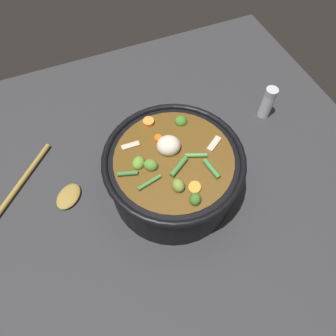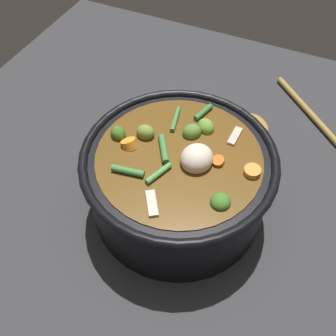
{
  "view_description": "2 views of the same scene",
  "coord_description": "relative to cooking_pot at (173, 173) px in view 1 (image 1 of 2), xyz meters",
  "views": [
    {
      "loc": [
        0.32,
        -0.15,
        0.68
      ],
      "look_at": [
        0.01,
        -0.02,
        0.13
      ],
      "focal_mm": 32.99,
      "sensor_mm": 36.0,
      "label": 1
    },
    {
      "loc": [
        -0.14,
        0.35,
        0.57
      ],
      "look_at": [
        0.02,
        0.0,
        0.1
      ],
      "focal_mm": 40.73,
      "sensor_mm": 36.0,
      "label": 2
    }
  ],
  "objects": [
    {
      "name": "wooden_spoon",
      "position": [
        -0.11,
        -0.28,
        -0.07
      ],
      "size": [
        0.22,
        0.22,
        0.01
      ],
      "color": "olive",
      "rests_on": "ground_plane"
    },
    {
      "name": "salt_shaker",
      "position": [
        -0.12,
        0.33,
        -0.02
      ],
      "size": [
        0.03,
        0.03,
        0.1
      ],
      "color": "silver",
      "rests_on": "ground_plane"
    },
    {
      "name": "cooking_pot",
      "position": [
        0.0,
        0.0,
        0.0
      ],
      "size": [
        0.31,
        0.31,
        0.16
      ],
      "color": "black",
      "rests_on": "ground_plane"
    },
    {
      "name": "ground_plane",
      "position": [
        0.0,
        0.0,
        -0.07
      ],
      "size": [
        1.1,
        1.1,
        0.0
      ],
      "primitive_type": "plane",
      "color": "#2D2D30"
    }
  ]
}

